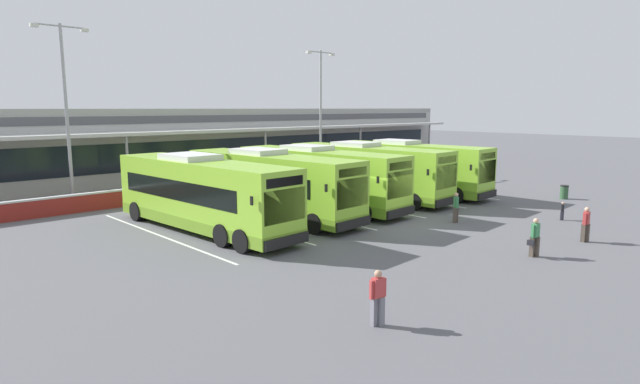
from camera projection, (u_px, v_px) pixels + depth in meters
name	position (u px, v px, depth m)	size (l,w,h in m)	color
ground_plane	(395.00, 222.00, 27.61)	(200.00, 200.00, 0.00)	#56565B
terminal_building	(159.00, 142.00, 46.35)	(70.00, 13.00, 6.00)	#B7B7B2
red_barrier_wall	(239.00, 184.00, 37.88)	(60.00, 0.40, 1.10)	maroon
coach_bus_leftmost	(202.00, 195.00, 25.48)	(3.39, 12.26, 3.78)	#8CC633
coach_bus_left_centre	(270.00, 185.00, 28.74)	(3.39, 12.26, 3.78)	#8CC633
coach_bus_centre	(318.00, 179.00, 31.48)	(3.39, 12.26, 3.78)	#8CC633
coach_bus_right_centre	(366.00, 172.00, 34.60)	(3.39, 12.26, 3.78)	#8CC633
coach_bus_rightmost	(407.00, 168.00, 36.96)	(3.39, 12.26, 3.78)	#8CC633
bay_stripe_far_west	(160.00, 235.00, 24.75)	(0.14, 13.00, 0.01)	silver
bay_stripe_west	(233.00, 222.00, 27.61)	(0.14, 13.00, 0.01)	silver
bay_stripe_mid_west	(293.00, 212.00, 30.47)	(0.14, 13.00, 0.01)	silver
bay_stripe_centre	(342.00, 203.00, 33.33)	(0.14, 13.00, 0.01)	silver
bay_stripe_mid_east	(384.00, 195.00, 36.19)	(0.14, 13.00, 0.01)	silver
bay_stripe_east	(419.00, 189.00, 39.05)	(0.14, 13.00, 0.01)	silver
pedestrian_with_handbag	(535.00, 236.00, 21.08)	(0.62, 0.33, 1.62)	#4C4238
pedestrian_in_dark_coat	(586.00, 223.00, 23.44)	(0.54, 0.30, 1.62)	#4C4238
pedestrian_child	(562.00, 210.00, 28.08)	(0.32, 0.22, 1.00)	#33333D
pedestrian_near_bin	(456.00, 206.00, 27.42)	(0.45, 0.44, 1.62)	#4C4238
pedestrian_approaching_bus	(378.00, 296.00, 14.36)	(0.54, 0.35, 1.62)	slate
lamp_post_west	(66.00, 104.00, 31.26)	(3.24, 0.28, 11.00)	#9E9EA3
lamp_post_centre	(321.00, 105.00, 45.58)	(3.24, 0.28, 11.00)	#9E9EA3
litter_bin	(564.00, 192.00, 34.67)	(0.54, 0.54, 0.93)	#2D5133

